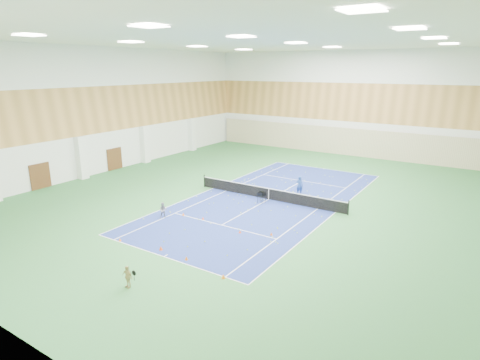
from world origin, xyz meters
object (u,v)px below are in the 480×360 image
tennis_net (269,193)px  coach (300,185)px  child_apron (128,277)px  child_court (163,210)px  ball_cart (261,197)px

tennis_net → coach: 2.91m
tennis_net → child_apron: 15.16m
tennis_net → child_court: size_ratio=11.53×
ball_cart → child_court: bearing=-116.4°
child_apron → coach: bearing=89.4°
tennis_net → child_apron: bearing=-87.0°
coach → ball_cart: coach is taller
coach → ball_cart: 3.86m
tennis_net → child_court: child_court is taller
coach → child_court: (-5.68, -9.95, -0.23)m
coach → child_court: bearing=56.4°
child_apron → tennis_net: bearing=94.7°
tennis_net → child_apron: child_apron is taller
coach → child_apron: coach is taller
child_court → child_apron: 9.14m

